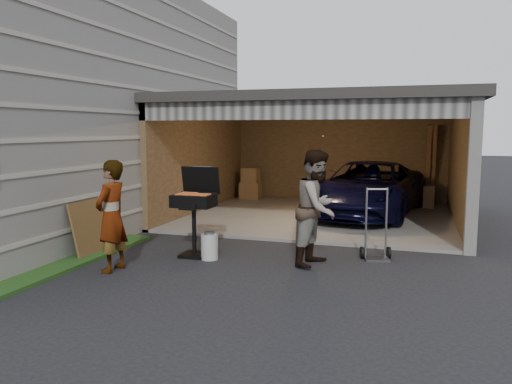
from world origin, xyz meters
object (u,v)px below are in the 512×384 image
at_px(man, 317,208).
at_px(propane_tank, 210,247).
at_px(minivan, 368,191).
at_px(woman, 112,216).
at_px(plywood_panel, 90,228).
at_px(bbq_grill, 195,204).
at_px(hand_truck, 376,246).

bearing_deg(man, propane_tank, 111.13).
xyz_separation_m(minivan, man, (-0.38, -4.76, 0.27)).
height_order(minivan, propane_tank, minivan).
bearing_deg(man, minivan, 8.82).
relative_size(woman, man, 0.92).
bearing_deg(plywood_panel, man, 9.14).
bearing_deg(minivan, propane_tank, -104.47).
xyz_separation_m(propane_tank, plywood_panel, (-2.06, -0.38, 0.26)).
distance_m(man, bbq_grill, 2.09).
xyz_separation_m(woman, man, (2.90, 1.33, 0.07)).
height_order(bbq_grill, plywood_panel, bbq_grill).
bearing_deg(plywood_panel, propane_tank, 10.34).
bearing_deg(hand_truck, plywood_panel, 178.08).
bearing_deg(woman, propane_tank, 135.29).
bearing_deg(hand_truck, bbq_grill, 176.87).
relative_size(minivan, man, 2.56).
distance_m(man, hand_truck, 1.28).
height_order(man, bbq_grill, man).
bearing_deg(bbq_grill, plywood_panel, -163.49).
relative_size(man, plywood_panel, 1.91).
xyz_separation_m(woman, bbq_grill, (0.82, 1.23, 0.05)).
relative_size(bbq_grill, propane_tank, 3.58).
height_order(propane_tank, plywood_panel, plywood_panel).
distance_m(minivan, man, 4.78).
bearing_deg(woman, man, 116.20).
xyz_separation_m(minivan, woman, (-3.28, -6.09, 0.20)).
bearing_deg(plywood_panel, bbq_grill, 16.51).
height_order(man, propane_tank, man).
bearing_deg(bbq_grill, hand_truck, 13.25).
bearing_deg(bbq_grill, propane_tank, -23.32).
bearing_deg(woman, minivan, 153.32).
relative_size(woman, plywood_panel, 1.77).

